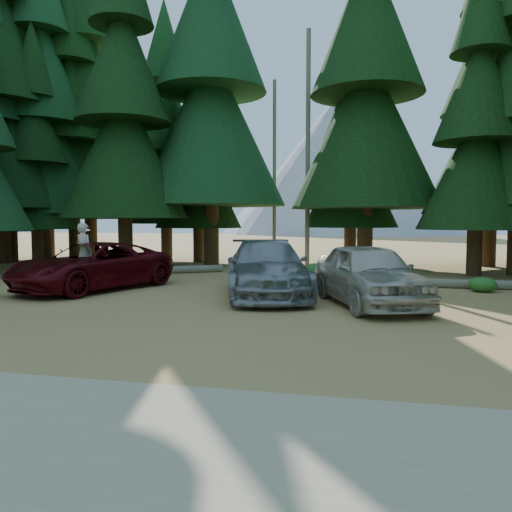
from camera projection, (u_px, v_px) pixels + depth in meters
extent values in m
plane|color=#A27945|center=(206.00, 319.00, 11.91)|extent=(160.00, 160.00, 0.00)
cube|color=tan|center=(26.00, 429.00, 5.57)|extent=(26.00, 3.50, 0.01)
cylinder|color=slate|center=(308.00, 149.00, 25.46)|extent=(0.24, 0.24, 12.00)
cylinder|color=slate|center=(274.00, 173.00, 27.42)|extent=(0.20, 0.20, 10.00)
cone|color=gray|center=(345.00, 159.00, 93.81)|extent=(44.00, 44.00, 28.00)
cone|color=gray|center=(308.00, 185.00, 105.53)|extent=(36.00, 36.00, 20.00)
imported|color=#50060D|center=(92.00, 266.00, 16.95)|extent=(4.42, 6.35, 1.61)
imported|color=gray|center=(266.00, 268.00, 15.59)|extent=(3.93, 6.38, 1.73)
imported|color=beige|center=(368.00, 274.00, 13.82)|extent=(3.69, 5.50, 1.74)
imported|color=beige|center=(84.00, 252.00, 17.30)|extent=(0.86, 0.71, 2.01)
cylinder|color=white|center=(84.00, 230.00, 17.30)|extent=(0.36, 0.36, 0.04)
cylinder|color=slate|center=(172.00, 270.00, 22.20)|extent=(4.13, 2.69, 0.33)
cylinder|color=slate|center=(322.00, 274.00, 20.55)|extent=(3.44, 0.99, 0.28)
cylinder|color=slate|center=(489.00, 285.00, 17.06)|extent=(5.00, 0.60, 0.32)
ellipsoid|color=#1F6723|center=(151.00, 275.00, 19.09)|extent=(1.04, 1.04, 0.57)
ellipsoid|color=#1F6723|center=(136.00, 266.00, 23.04)|extent=(0.87, 0.87, 0.48)
ellipsoid|color=#1F6723|center=(286.00, 277.00, 18.42)|extent=(0.94, 0.94, 0.52)
ellipsoid|color=#1F6723|center=(350.00, 273.00, 20.05)|extent=(0.90, 0.90, 0.50)
ellipsoid|color=#1F6723|center=(316.00, 269.00, 21.28)|extent=(1.00, 1.00, 0.55)
ellipsoid|color=#1F6723|center=(359.00, 270.00, 20.91)|extent=(1.02, 1.02, 0.56)
ellipsoid|color=#1F6723|center=(88.00, 269.00, 21.41)|extent=(1.06, 1.06, 0.58)
ellipsoid|color=#1F6723|center=(482.00, 284.00, 16.46)|extent=(0.89, 0.89, 0.49)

